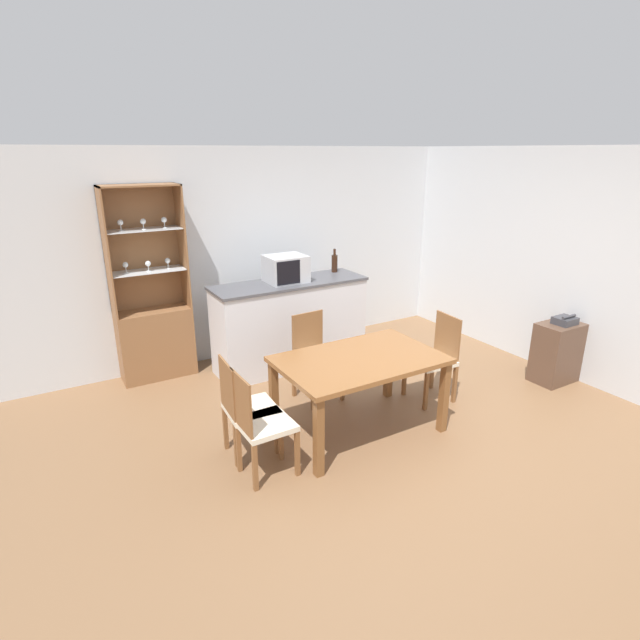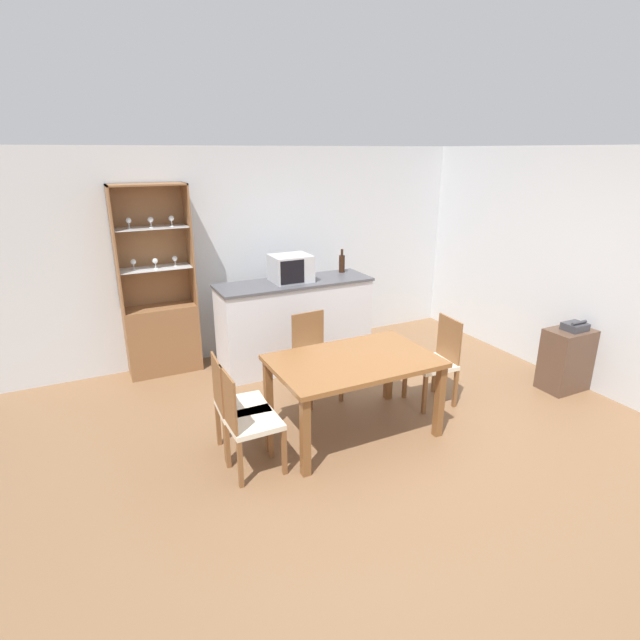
{
  "view_description": "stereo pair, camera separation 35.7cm",
  "coord_description": "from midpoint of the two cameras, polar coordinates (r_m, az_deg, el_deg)",
  "views": [
    {
      "loc": [
        -2.63,
        -3.11,
        2.5
      ],
      "look_at": [
        -0.15,
        1.09,
        0.84
      ],
      "focal_mm": 28.0,
      "sensor_mm": 36.0,
      "label": 1
    },
    {
      "loc": [
        -2.31,
        -3.28,
        2.5
      ],
      "look_at": [
        -0.15,
        1.09,
        0.84
      ],
      "focal_mm": 28.0,
      "sensor_mm": 36.0,
      "label": 2
    }
  ],
  "objects": [
    {
      "name": "ground_plane",
      "position": [
        4.75,
        9.88,
        -13.23
      ],
      "size": [
        18.0,
        18.0,
        0.0
      ],
      "primitive_type": "plane",
      "color": "brown"
    },
    {
      "name": "wall_back",
      "position": [
        6.44,
        -3.38,
        7.86
      ],
      "size": [
        6.8,
        0.06,
        2.55
      ],
      "color": "silver",
      "rests_on": "ground_plane"
    },
    {
      "name": "wall_right",
      "position": [
        6.26,
        28.45,
        5.29
      ],
      "size": [
        0.06,
        4.6,
        2.55
      ],
      "color": "silver",
      "rests_on": "ground_plane"
    },
    {
      "name": "kitchen_counter",
      "position": [
        5.98,
        -1.17,
        -0.42
      ],
      "size": [
        1.84,
        0.59,
        1.05
      ],
      "color": "silver",
      "rests_on": "ground_plane"
    },
    {
      "name": "display_cabinet",
      "position": [
        6.02,
        -16.09,
        -0.31
      ],
      "size": [
        0.81,
        0.35,
        2.16
      ],
      "color": "brown",
      "rests_on": "ground_plane"
    },
    {
      "name": "dining_table",
      "position": [
        4.52,
        6.12,
        -5.52
      ],
      "size": [
        1.46,
        0.94,
        0.74
      ],
      "color": "brown",
      "rests_on": "ground_plane"
    },
    {
      "name": "dining_chair_side_right_far",
      "position": [
        5.29,
        14.94,
        -4.63
      ],
      "size": [
        0.44,
        0.44,
        0.9
      ],
      "rotation": [
        0.0,
        0.0,
        1.5
      ],
      "color": "beige",
      "rests_on": "ground_plane"
    },
    {
      "name": "dining_chair_side_left_near",
      "position": [
        4.07,
        -5.73,
        -11.46
      ],
      "size": [
        0.41,
        0.41,
        0.9
      ],
      "rotation": [
        0.0,
        0.0,
        -1.56
      ],
      "color": "beige",
      "rests_on": "ground_plane"
    },
    {
      "name": "dining_chair_side_left_far",
      "position": [
        4.31,
        -7.1,
        -9.72
      ],
      "size": [
        0.43,
        0.43,
        0.9
      ],
      "rotation": [
        0.0,
        0.0,
        -1.63
      ],
      "color": "beige",
      "rests_on": "ground_plane"
    },
    {
      "name": "dining_chair_head_far",
      "position": [
        5.22,
        1.38,
        -4.28
      ],
      "size": [
        0.43,
        0.43,
        0.9
      ],
      "rotation": [
        0.0,
        0.0,
        3.21
      ],
      "color": "beige",
      "rests_on": "ground_plane"
    },
    {
      "name": "microwave",
      "position": [
        5.8,
        -1.6,
        5.92
      ],
      "size": [
        0.45,
        0.39,
        0.31
      ],
      "color": "#B7BABF",
      "rests_on": "kitchen_counter"
    },
    {
      "name": "wine_bottle",
      "position": [
        6.26,
        4.15,
        6.49
      ],
      "size": [
        0.07,
        0.07,
        0.29
      ],
      "color": "black",
      "rests_on": "kitchen_counter"
    },
    {
      "name": "side_cabinet",
      "position": [
        6.14,
        27.82,
        -4.03
      ],
      "size": [
        0.49,
        0.34,
        0.69
      ],
      "color": "brown",
      "rests_on": "ground_plane"
    },
    {
      "name": "telephone",
      "position": [
        6.02,
        28.68,
        -0.67
      ],
      "size": [
        0.23,
        0.19,
        0.11
      ],
      "color": "#38383D",
      "rests_on": "side_cabinet"
    }
  ]
}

